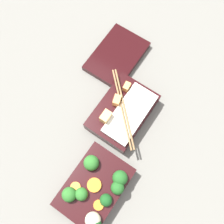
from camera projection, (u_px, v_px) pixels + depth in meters
ground_plane at (108, 148)px, 0.68m from camera, size 3.00×3.00×0.00m
bento_tray_vegetable at (95, 189)px, 0.63m from camera, size 0.18×0.13×0.07m
bento_tray_rice at (123, 112)px, 0.69m from camera, size 0.18×0.17×0.07m
bento_lid at (117, 56)px, 0.76m from camera, size 0.18×0.12×0.02m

